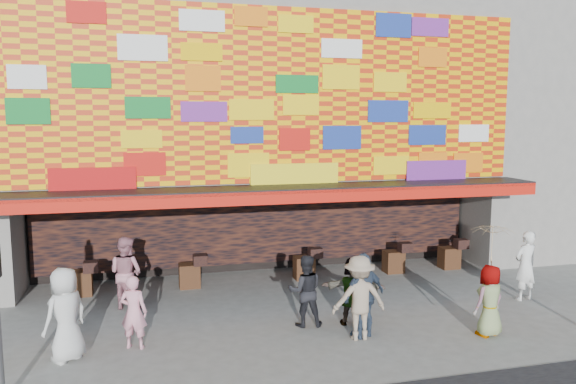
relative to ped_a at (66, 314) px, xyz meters
The scene contains 13 objects.
ground 5.43m from the ped_a, ahead, with size 90.00×90.00×0.00m, color slate.
shop_building 10.53m from the ped_a, 56.35° to the left, with size 15.20×9.40×10.00m.
neighbor_right 20.56m from the ped_a, 23.15° to the left, with size 11.00×8.00×12.00m, color gray.
ped_a is the anchor object (origin of this frame).
ped_b 1.37m from the ped_a, 12.42° to the left, with size 0.59×0.39×1.61m, color pink.
ped_c 5.30m from the ped_a, ahead, with size 0.84×0.65×1.72m, color black.
ped_d 6.22m from the ped_a, ahead, with size 1.23×0.71×1.90m, color gray.
ped_e 6.36m from the ped_a, ahead, with size 1.14×0.47×1.94m, color #34445B.
ped_f 6.41m from the ped_a, ahead, with size 1.55×0.49×1.67m, color gray.
ped_g 9.20m from the ped_a, ahead, with size 0.81×0.52×1.65m, color gray.
ped_h 11.65m from the ped_a, ahead, with size 0.70×0.46×1.91m, color white.
ped_i 3.21m from the ped_a, 69.98° to the left, with size 0.92×0.72×1.90m, color #BE7B8A.
parasol 9.28m from the ped_a, ahead, with size 1.23×1.24×1.83m.
Camera 1 is at (-3.70, -11.60, 4.93)m, focal length 35.00 mm.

